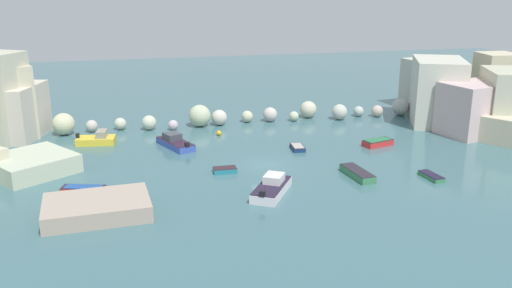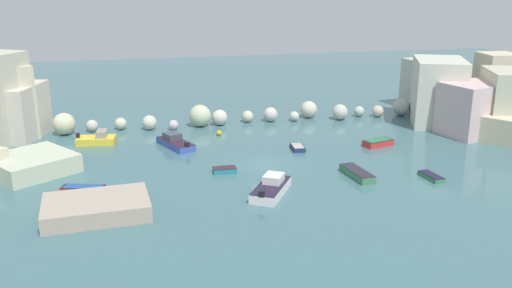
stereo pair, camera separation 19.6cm
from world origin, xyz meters
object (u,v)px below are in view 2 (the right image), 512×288
Objects in this scene: stone_dock at (96,207)px; moored_boat_2 at (271,188)px; moored_boat_3 at (378,143)px; moored_boat_7 at (97,139)px; moored_boat_5 at (83,189)px; moored_boat_1 at (298,147)px; channel_buoy at (219,133)px; moored_boat_8 at (431,177)px; moored_boat_4 at (175,142)px; moored_boat_0 at (357,174)px; moored_boat_6 at (225,170)px.

moored_boat_2 is at bearing 4.73° from stone_dock.
moored_boat_7 is (-30.24, 8.12, 0.15)m from moored_boat_3.
moored_boat_5 is 15.21m from moored_boat_7.
stone_dock reaches higher than moored_boat_1.
channel_buoy is 25.23m from moored_boat_8.
moored_boat_7 reaches higher than channel_buoy.
moored_boat_4 reaches higher than moored_boat_3.
moored_boat_1 is at bearing 4.28° from moored_boat_2.
moored_boat_8 is at bearing 43.66° from moored_boat_1.
moored_boat_4 is (-5.48, -3.38, 0.22)m from channel_buoy.
channel_buoy is 0.13× the size of moored_boat_0.
channel_buoy is at bearing 83.97° from moored_boat_6.
channel_buoy is at bearing 137.24° from moored_boat_3.
moored_boat_2 is at bearing -63.61° from moored_boat_6.
moored_boat_2 is at bearing -179.41° from moored_boat_4.
moored_boat_6 is (-2.93, 6.27, -0.30)m from moored_boat_2.
moored_boat_6 is (-11.76, 4.16, -0.11)m from moored_boat_0.
moored_boat_8 is at bearing -147.91° from moored_boat_4.
moored_boat_7 is (-12.20, 12.77, 0.27)m from moored_boat_6.
moored_boat_1 is at bearing 10.24° from moored_boat_0.
moored_boat_3 is 31.66m from moored_boat_5.
moored_boat_4 is 27.05m from moored_boat_8.
moored_boat_1 is 22.43m from moored_boat_7.
channel_buoy is 0.21× the size of moored_boat_8.
moored_boat_4 is 2.62× the size of moored_boat_6.
stone_dock is 2.82× the size of moored_boat_8.
moored_boat_6 is at bearing -152.00° from moored_boat_5.
moored_boat_6 is (-1.66, -12.85, -0.06)m from channel_buoy.
moored_boat_5 is at bearing 77.52° from moored_boat_8.
moored_boat_1 is at bearing -45.80° from channel_buoy.
stone_dock is at bearing 132.99° from moored_boat_4.
stone_dock reaches higher than moored_boat_5.
moored_boat_1 is 10.44m from moored_boat_6.
moored_boat_0 reaches higher than moored_boat_5.
moored_boat_4 is 1.49× the size of moored_boat_5.
moored_boat_0 is 20.70m from moored_boat_4.
moored_boat_6 is 0.50× the size of moored_boat_7.
moored_boat_0 is at bearing -153.81° from moored_boat_4.
moored_boat_4 is 2.05× the size of moored_boat_8.
moored_boat_2 is 16.20m from moored_boat_5.
moored_boat_3 reaches higher than moored_boat_5.
moored_boat_0 is 1.81× the size of moored_boat_1.
moored_boat_6 is at bearing 32.98° from stone_dock.
moored_boat_4 is at bearing 113.29° from moored_boat_6.
moored_boat_8 is (6.50, -2.00, -0.14)m from moored_boat_0.
moored_boat_4 reaches higher than channel_buoy.
moored_boat_2 is (-8.83, -2.11, 0.19)m from moored_boat_0.
moored_boat_4 reaches higher than moored_boat_1.
moored_boat_8 is (18.26, -6.15, -0.03)m from moored_boat_6.
moored_boat_7 is (-23.95, 16.92, 0.17)m from moored_boat_0.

